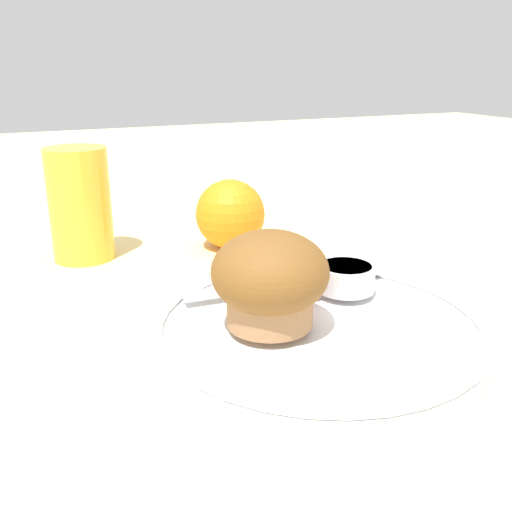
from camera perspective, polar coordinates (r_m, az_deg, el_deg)
The scene contains 8 objects.
ground_plane at distance 0.44m, azimuth 8.72°, elevation -8.39°, with size 3.00×3.00×0.00m, color beige.
plate at distance 0.44m, azimuth 6.28°, elevation -7.33°, with size 0.25×0.25×0.02m.
muffin at distance 0.41m, azimuth 1.40°, elevation -2.35°, with size 0.08×0.08×0.07m.
cream_ramekin at distance 0.48m, azimuth 8.95°, elevation -2.00°, with size 0.05×0.05×0.02m.
berry_pair at distance 0.46m, azimuth 4.52°, elevation -3.27°, with size 0.03×0.01×0.01m.
butter_knife at distance 0.49m, azimuth 3.03°, elevation -2.68°, with size 0.18×0.03×0.00m.
orange_fruit at distance 0.64m, azimuth -2.59°, elevation 4.19°, with size 0.08×0.08×0.08m.
juice_glass at distance 0.63m, azimuth -17.19°, elevation 4.96°, with size 0.06×0.06×0.12m.
Camera 1 is at (-0.22, -0.33, 0.20)m, focal length 40.00 mm.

